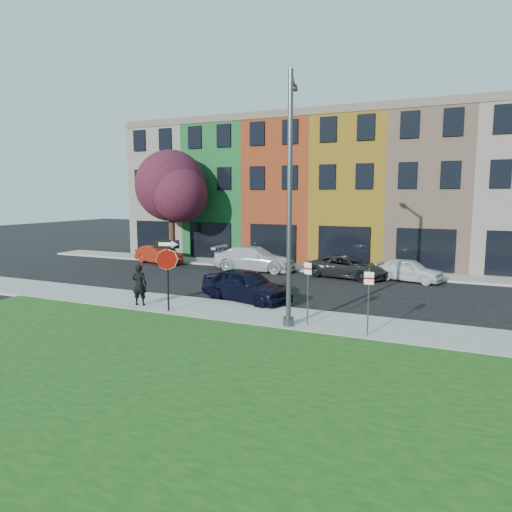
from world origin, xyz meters
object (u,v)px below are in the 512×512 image
at_px(sedan_near, 246,285).
at_px(street_lamp, 290,201).
at_px(stop_sign, 167,260).
at_px(man, 139,285).

height_order(sedan_near, street_lamp, street_lamp).
distance_m(stop_sign, street_lamp, 5.69).
xyz_separation_m(sedan_near, street_lamp, (3.15, -3.01, 3.86)).
bearing_deg(sedan_near, stop_sign, 164.19).
height_order(man, street_lamp, street_lamp).
relative_size(man, street_lamp, 0.20).
relative_size(sedan_near, street_lamp, 0.54).
relative_size(man, sedan_near, 0.37).
relative_size(stop_sign, man, 1.64).
height_order(stop_sign, sedan_near, stop_sign).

